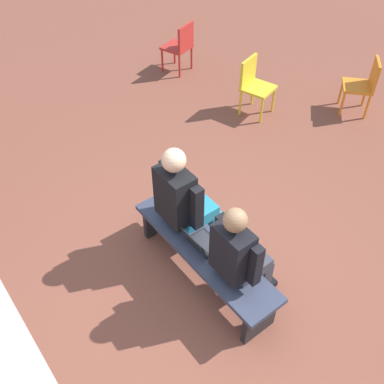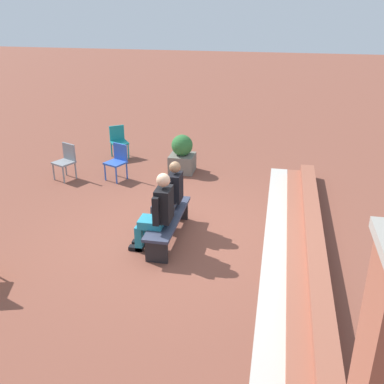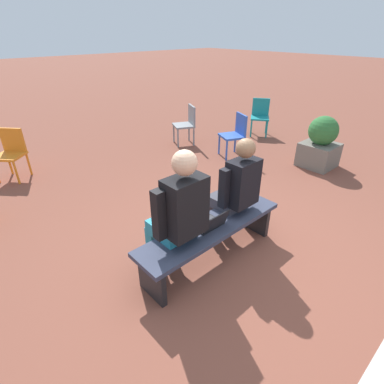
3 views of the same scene
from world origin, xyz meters
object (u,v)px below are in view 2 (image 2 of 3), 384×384
(person_student, at_px, (170,193))
(planter, at_px, (182,155))
(laptop, at_px, (168,214))
(plastic_chair_near_bench_right, at_px, (118,160))
(bench, at_px, (168,221))
(person_adult, at_px, (158,211))
(plastic_chair_by_pillar, at_px, (66,159))
(plastic_chair_far_left, at_px, (118,140))

(person_student, distance_m, planter, 2.97)
(laptop, bearing_deg, plastic_chair_near_bench_right, -144.32)
(bench, relative_size, person_adult, 1.27)
(plastic_chair_by_pillar, xyz_separation_m, plastic_chair_far_left, (-1.75, 0.67, 0.00))
(person_adult, bearing_deg, laptop, 167.38)
(plastic_chair_far_left, bearing_deg, plastic_chair_by_pillar, -21.05)
(plastic_chair_near_bench_right, xyz_separation_m, plastic_chair_by_pillar, (0.22, -1.20, 0.00))
(bench, height_order, planter, planter)
(laptop, bearing_deg, person_student, -170.18)
(person_student, relative_size, planter, 1.41)
(bench, xyz_separation_m, plastic_chair_near_bench_right, (-2.59, -1.87, 0.13))
(bench, height_order, laptop, laptop)
(laptop, bearing_deg, plastic_chair_far_left, -149.85)
(plastic_chair_far_left, bearing_deg, planter, 68.21)
(bench, distance_m, plastic_chair_by_pillar, 3.88)
(person_adult, distance_m, planter, 3.79)
(bench, bearing_deg, planter, -171.84)
(plastic_chair_by_pillar, xyz_separation_m, planter, (-0.98, 2.59, -0.04))
(planter, bearing_deg, plastic_chair_far_left, -111.79)
(person_student, bearing_deg, planter, -171.97)
(bench, xyz_separation_m, person_adult, (0.41, -0.07, 0.39))
(plastic_chair_near_bench_right, height_order, plastic_chair_by_pillar, same)
(plastic_chair_near_bench_right, bearing_deg, planter, 118.59)
(plastic_chair_near_bench_right, distance_m, plastic_chair_by_pillar, 1.22)
(planter, bearing_deg, person_adult, 6.21)
(plastic_chair_by_pillar, relative_size, plastic_chair_far_left, 1.00)
(person_adult, distance_m, plastic_chair_near_bench_right, 3.51)
(bench, distance_m, plastic_chair_far_left, 4.76)
(bench, xyz_separation_m, person_student, (-0.42, -0.07, 0.35))
(person_student, xyz_separation_m, laptop, (0.45, 0.08, -0.21))
(person_adult, bearing_deg, plastic_chair_by_pillar, -132.79)
(laptop, height_order, plastic_chair_near_bench_right, plastic_chair_near_bench_right)
(plastic_chair_by_pillar, bearing_deg, person_adult, 47.21)
(laptop, distance_m, planter, 3.42)
(person_student, bearing_deg, plastic_chair_by_pillar, -122.99)
(plastic_chair_far_left, bearing_deg, bench, 30.24)
(person_adult, bearing_deg, planter, -173.79)
(person_student, distance_m, plastic_chair_near_bench_right, 2.83)
(bench, xyz_separation_m, planter, (-3.35, -0.48, 0.08))
(person_adult, xyz_separation_m, laptop, (-0.37, 0.08, -0.25))
(person_adult, distance_m, plastic_chair_far_left, 5.09)
(laptop, distance_m, plastic_chair_far_left, 4.80)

